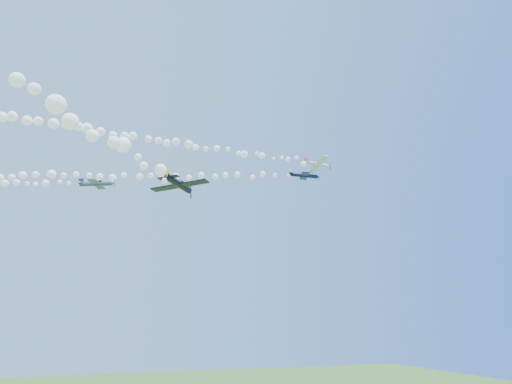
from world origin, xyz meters
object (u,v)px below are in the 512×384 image
object	(u,v)px
plane_white	(318,164)
plane_navy	(304,175)
plane_black	(179,185)
plane_grey	(97,184)

from	to	relation	value
plane_white	plane_navy	distance (m)	3.94
plane_navy	plane_black	world-z (taller)	plane_navy
plane_navy	plane_black	size ratio (longest dim) A/B	1.24
plane_white	plane_navy	size ratio (longest dim) A/B	0.89
plane_white	plane_grey	bearing A→B (deg)	167.52
plane_navy	plane_grey	world-z (taller)	plane_navy
plane_white	plane_navy	world-z (taller)	plane_white
plane_white	plane_grey	world-z (taller)	plane_white
plane_navy	plane_grey	xyz separation A→B (m)	(-42.26, 5.14, -4.83)
plane_grey	plane_black	bearing A→B (deg)	-60.62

